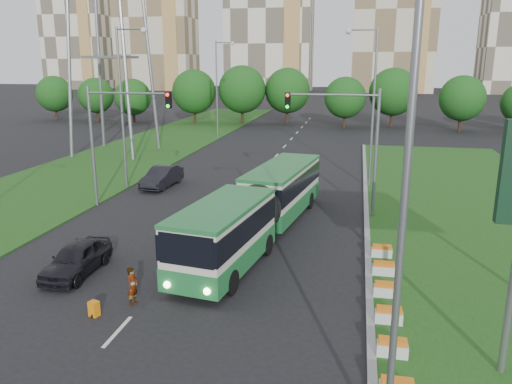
% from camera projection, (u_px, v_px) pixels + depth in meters
% --- Properties ---
extents(ground, '(360.00, 360.00, 0.00)m').
position_uv_depth(ground, '(236.00, 272.00, 23.29)').
color(ground, black).
rests_on(ground, ground).
extents(grass_median, '(14.00, 60.00, 0.15)m').
position_uv_depth(grass_median, '(492.00, 233.00, 28.34)').
color(grass_median, '#1A4E16').
rests_on(grass_median, ground).
extents(median_kerb, '(0.30, 60.00, 0.18)m').
position_uv_depth(median_kerb, '(367.00, 225.00, 29.68)').
color(median_kerb, gray).
rests_on(median_kerb, ground).
extents(left_verge, '(12.00, 110.00, 0.10)m').
position_uv_depth(left_verge, '(122.00, 159.00, 50.45)').
color(left_verge, '#1A4E16').
rests_on(left_verge, ground).
extents(lane_markings, '(0.20, 100.00, 0.01)m').
position_uv_depth(lane_markings, '(258.00, 176.00, 42.83)').
color(lane_markings, silver).
rests_on(lane_markings, ground).
extents(flower_planters, '(1.10, 11.50, 0.60)m').
position_uv_depth(flower_planters, '(387.00, 301.00, 19.51)').
color(flower_planters, silver).
rests_on(flower_planters, grass_median).
extents(traffic_mast_median, '(5.76, 0.32, 8.00)m').
position_uv_depth(traffic_mast_median, '(350.00, 132.00, 30.49)').
color(traffic_mast_median, slate).
rests_on(traffic_mast_median, ground).
extents(traffic_mast_left, '(5.76, 0.32, 8.00)m').
position_uv_depth(traffic_mast_left, '(114.00, 128.00, 32.47)').
color(traffic_mast_left, slate).
rests_on(traffic_mast_left, ground).
extents(street_lamps, '(36.00, 60.00, 12.00)m').
position_uv_depth(street_lamps, '(227.00, 119.00, 31.83)').
color(street_lamps, slate).
rests_on(street_lamps, ground).
extents(tree_line, '(120.00, 8.00, 9.00)m').
position_uv_depth(tree_line, '(393.00, 98.00, 72.36)').
color(tree_line, '#1B4F15').
rests_on(tree_line, ground).
extents(apartment_tower_west, '(26.00, 15.00, 48.00)m').
position_uv_depth(apartment_tower_west, '(156.00, 19.00, 171.97)').
color(apartment_tower_west, beige).
rests_on(apartment_tower_west, ground).
extents(apartment_tower_cwest, '(28.00, 15.00, 52.00)m').
position_uv_depth(apartment_tower_cwest, '(270.00, 10.00, 163.73)').
color(apartment_tower_cwest, silver).
rests_on(apartment_tower_cwest, ground).
extents(apartment_tower_ceast, '(25.00, 15.00, 50.00)m').
position_uv_depth(apartment_tower_ceast, '(395.00, 11.00, 156.26)').
color(apartment_tower_ceast, beige).
rests_on(apartment_tower_ceast, ground).
extents(midrise_west, '(22.00, 14.00, 36.00)m').
position_uv_depth(midrise_west, '(78.00, 37.00, 179.28)').
color(midrise_west, silver).
rests_on(midrise_west, ground).
extents(articulated_bus, '(2.70, 17.32, 2.85)m').
position_uv_depth(articulated_bus, '(258.00, 207.00, 27.57)').
color(articulated_bus, beige).
rests_on(articulated_bus, ground).
extents(car_left_near, '(1.85, 4.42, 1.49)m').
position_uv_depth(car_left_near, '(77.00, 258.00, 22.99)').
color(car_left_near, black).
rests_on(car_left_near, ground).
extents(car_left_far, '(1.99, 4.91, 1.58)m').
position_uv_depth(car_left_far, '(162.00, 177.00, 39.06)').
color(car_left_far, black).
rests_on(car_left_far, ground).
extents(pedestrian, '(0.45, 0.62, 1.59)m').
position_uv_depth(pedestrian, '(133.00, 286.00, 20.06)').
color(pedestrian, gray).
rests_on(pedestrian, ground).
extents(shopping_trolley, '(0.35, 0.37, 0.61)m').
position_uv_depth(shopping_trolley, '(94.00, 309.00, 19.23)').
color(shopping_trolley, orange).
rests_on(shopping_trolley, ground).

